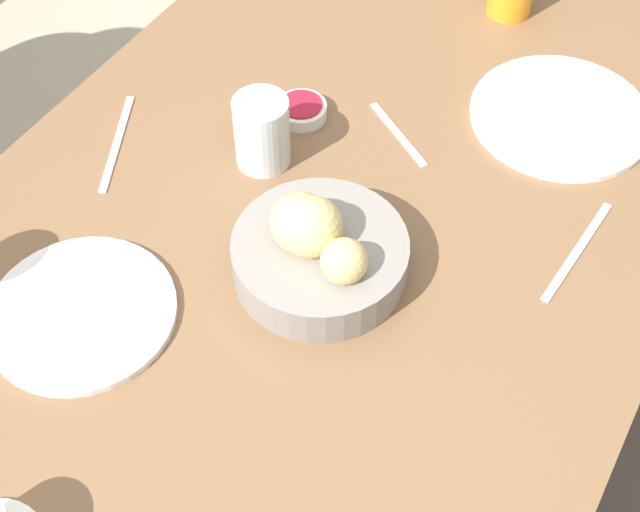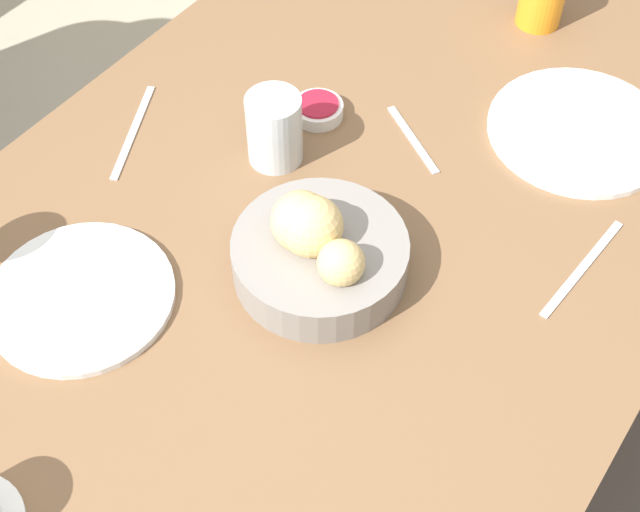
% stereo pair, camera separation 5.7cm
% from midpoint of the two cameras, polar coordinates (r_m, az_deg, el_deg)
% --- Properties ---
extents(ground_plane, '(10.00, 10.00, 0.00)m').
position_cam_midpoint_polar(ground_plane, '(1.78, -0.20, -14.99)').
color(ground_plane, '#564C44').
extents(dining_table, '(1.60, 0.90, 0.74)m').
position_cam_midpoint_polar(dining_table, '(1.21, -0.28, -2.58)').
color(dining_table, brown).
rests_on(dining_table, ground_plane).
extents(bread_basket, '(0.22, 0.22, 0.12)m').
position_cam_midpoint_polar(bread_basket, '(1.09, 1.36, 0.37)').
color(bread_basket, gray).
rests_on(bread_basket, dining_table).
extents(plate_near_right, '(0.26, 0.26, 0.01)m').
position_cam_midpoint_polar(plate_near_right, '(1.35, 17.44, 7.67)').
color(plate_near_right, white).
rests_on(plate_near_right, dining_table).
extents(plate_far_center, '(0.23, 0.23, 0.01)m').
position_cam_midpoint_polar(plate_far_center, '(1.13, -13.66, -2.58)').
color(plate_far_center, white).
rests_on(plate_far_center, dining_table).
extents(water_tumbler, '(0.08, 0.08, 0.10)m').
position_cam_midpoint_polar(water_tumbler, '(1.22, -1.59, 8.09)').
color(water_tumbler, silver).
rests_on(water_tumbler, dining_table).
extents(jam_bowl_berry, '(0.07, 0.07, 0.02)m').
position_cam_midpoint_polar(jam_bowl_berry, '(1.31, 1.13, 9.32)').
color(jam_bowl_berry, white).
rests_on(jam_bowl_berry, dining_table).
extents(fork_silver, '(0.18, 0.10, 0.00)m').
position_cam_midpoint_polar(fork_silver, '(1.31, -10.64, 7.81)').
color(fork_silver, '#B7B7BC').
rests_on(fork_silver, dining_table).
extents(knife_silver, '(0.19, 0.03, 0.00)m').
position_cam_midpoint_polar(knife_silver, '(1.18, 17.80, -0.77)').
color(knife_silver, '#B7B7BC').
rests_on(knife_silver, dining_table).
extents(spoon_coffee, '(0.09, 0.13, 0.00)m').
position_cam_midpoint_polar(spoon_coffee, '(1.29, 7.23, 7.39)').
color(spoon_coffee, '#B7B7BC').
rests_on(spoon_coffee, dining_table).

